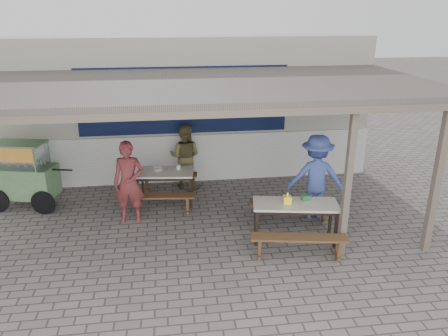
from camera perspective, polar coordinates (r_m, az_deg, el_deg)
name	(u,v)px	position (r m, az deg, el deg)	size (l,w,h in m)	color
ground	(205,237)	(8.47, -2.49, -9.01)	(60.00, 60.00, 0.00)	slate
back_wall	(191,109)	(11.22, -4.35, 7.74)	(9.00, 1.28, 3.50)	#B2AFA0
warung_roof	(199,87)	(8.41, -3.24, 10.49)	(9.00, 4.21, 2.81)	#5B524E
table_left	(165,175)	(9.71, -7.69, -0.87)	(1.32, 0.86, 0.75)	silver
bench_left_street	(163,200)	(9.27, -8.00, -4.18)	(1.37, 0.43, 0.45)	brown
bench_left_wall	(169,179)	(10.41, -7.25, -1.37)	(1.37, 0.43, 0.45)	brown
table_right	(295,207)	(8.18, 9.31, -5.08)	(1.64, 0.89, 0.75)	silver
bench_right_street	(299,242)	(7.71, 9.77, -9.52)	(1.68, 0.56, 0.45)	brown
bench_right_wall	(291,207)	(8.95, 8.69, -5.06)	(1.68, 0.56, 0.45)	brown
vendor_cart	(24,172)	(10.33, -24.65, -0.54)	(1.89, 1.02, 1.47)	#6D9463
patron_street_side	(129,183)	(8.92, -12.31, -1.87)	(0.62, 0.41, 1.69)	maroon
patron_wall_side	(185,156)	(10.49, -5.12, 1.51)	(0.76, 0.59, 1.57)	brown
patron_right_table	(316,177)	(9.11, 11.91, -1.11)	(1.14, 0.66, 1.77)	#4255AA
tissue_box	(287,200)	(8.11, 8.28, -4.10)	(0.14, 0.14, 0.14)	#FFF42A
donation_box	(306,198)	(8.29, 10.62, -3.83)	(0.16, 0.10, 0.10)	#2E6735
condiment_jar	(178,167)	(9.74, -5.98, 0.11)	(0.09, 0.09, 0.10)	silver
condiment_bowl	(158,169)	(9.77, -8.63, -0.11)	(0.22, 0.22, 0.05)	white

